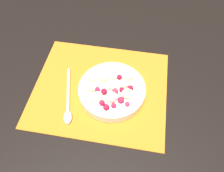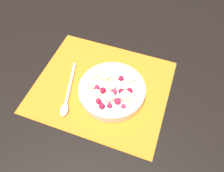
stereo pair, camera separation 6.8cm
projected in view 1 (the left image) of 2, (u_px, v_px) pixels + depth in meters
name	position (u px, v px, depth m)	size (l,w,h in m)	color
ground_plane	(100.00, 88.00, 0.73)	(3.00, 3.00, 0.00)	black
placemat	(100.00, 88.00, 0.73)	(0.44, 0.37, 0.01)	orange
fruit_bowl	(112.00, 90.00, 0.70)	(0.21, 0.21, 0.05)	silver
spoon	(68.00, 105.00, 0.68)	(0.07, 0.21, 0.01)	#B2B2B7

